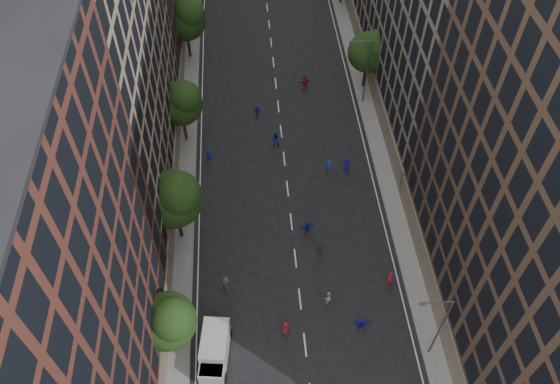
# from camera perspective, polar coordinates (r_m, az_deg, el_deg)

# --- Properties ---
(ground) EXTENTS (240.00, 240.00, 0.00)m
(ground) POSITION_cam_1_polar(r_m,az_deg,el_deg) (65.06, 0.15, 6.07)
(ground) COLOR black
(ground) RESTS_ON ground
(sidewalk_left) EXTENTS (4.00, 105.00, 0.15)m
(sidewalk_left) POSITION_cam_1_polar(r_m,az_deg,el_deg) (70.97, -10.18, 9.70)
(sidewalk_left) COLOR slate
(sidewalk_left) RESTS_ON ground
(sidewalk_right) EXTENTS (4.00, 105.00, 0.15)m
(sidewalk_right) POSITION_cam_1_polar(r_m,az_deg,el_deg) (72.22, 9.37, 10.66)
(sidewalk_right) COLOR slate
(sidewalk_right) RESTS_ON ground
(bldg_left_a) EXTENTS (14.00, 22.00, 30.00)m
(bldg_left_a) POSITION_cam_1_polar(r_m,az_deg,el_deg) (38.16, -26.16, -10.23)
(bldg_left_a) COLOR #542920
(bldg_left_a) RESTS_ON ground
(bldg_left_b) EXTENTS (14.00, 26.00, 34.00)m
(bldg_left_b) POSITION_cam_1_polar(r_m,az_deg,el_deg) (52.56, -21.15, 14.16)
(bldg_left_b) COLOR #987E63
(bldg_left_b) RESTS_ON ground
(tree_left_1) EXTENTS (4.80, 4.80, 8.21)m
(tree_left_1) POSITION_cam_1_polar(r_m,az_deg,el_deg) (45.22, -11.55, -13.02)
(tree_left_1) COLOR black
(tree_left_1) RESTS_ON ground
(tree_left_2) EXTENTS (5.60, 5.60, 9.45)m
(tree_left_2) POSITION_cam_1_polar(r_m,az_deg,el_deg) (51.15, -10.94, -0.58)
(tree_left_2) COLOR black
(tree_left_2) RESTS_ON ground
(tree_left_3) EXTENTS (5.00, 5.00, 8.58)m
(tree_left_3) POSITION_cam_1_polar(r_m,az_deg,el_deg) (61.37, -10.27, 9.24)
(tree_left_3) COLOR black
(tree_left_3) RESTS_ON ground
(tree_left_4) EXTENTS (5.40, 5.40, 9.08)m
(tree_left_4) POSITION_cam_1_polar(r_m,az_deg,el_deg) (74.07, -9.79, 17.48)
(tree_left_4) COLOR black
(tree_left_4) RESTS_ON ground
(tree_right_a) EXTENTS (5.00, 5.00, 8.39)m
(tree_right_a) POSITION_cam_1_polar(r_m,az_deg,el_deg) (69.03, 9.40, 14.40)
(tree_right_a) COLOR black
(tree_right_a) RESTS_ON ground
(streetlamp_near) EXTENTS (2.64, 0.22, 9.06)m
(streetlamp_near) POSITION_cam_1_polar(r_m,az_deg,el_deg) (46.36, 16.28, -13.22)
(streetlamp_near) COLOR #595B60
(streetlamp_near) RESTS_ON ground
(streetlamp_far) EXTENTS (2.64, 0.22, 9.06)m
(streetlamp_far) POSITION_cam_1_polar(r_m,az_deg,el_deg) (66.85, 8.93, 12.64)
(streetlamp_far) COLOR #595B60
(streetlamp_far) RESTS_ON ground
(cargo_van) EXTENTS (2.95, 5.25, 2.67)m
(cargo_van) POSITION_cam_1_polar(r_m,az_deg,el_deg) (48.17, -6.86, -16.05)
(cargo_van) COLOR #B4B4B6
(cargo_van) RESTS_ON ground
(skater_4) EXTENTS (1.13, 0.61, 1.84)m
(skater_4) POSITION_cam_1_polar(r_m,az_deg,el_deg) (49.42, -7.66, -14.43)
(skater_4) COLOR #1648B2
(skater_4) RESTS_ON ground
(skater_5) EXTENTS (1.50, 0.50, 1.61)m
(skater_5) POSITION_cam_1_polar(r_m,az_deg,el_deg) (50.02, 8.50, -13.52)
(skater_5) COLOR #1716B8
(skater_5) RESTS_ON ground
(skater_6) EXTENTS (0.85, 0.60, 1.62)m
(skater_6) POSITION_cam_1_polar(r_m,az_deg,el_deg) (49.34, 0.58, -14.03)
(skater_6) COLOR maroon
(skater_6) RESTS_ON ground
(skater_7) EXTENTS (0.73, 0.53, 1.86)m
(skater_7) POSITION_cam_1_polar(r_m,az_deg,el_deg) (52.59, 11.38, -8.86)
(skater_7) COLOR #AC1C36
(skater_7) RESTS_ON ground
(skater_8) EXTENTS (0.91, 0.79, 1.59)m
(skater_8) POSITION_cam_1_polar(r_m,az_deg,el_deg) (50.92, 5.01, -10.96)
(skater_8) COLOR #B7B8B3
(skater_8) RESTS_ON ground
(skater_9) EXTENTS (1.28, 1.04, 1.73)m
(skater_9) POSITION_cam_1_polar(r_m,az_deg,el_deg) (51.65, -5.68, -9.47)
(skater_9) COLOR #3D3D42
(skater_9) RESTS_ON ground
(skater_10) EXTENTS (0.97, 0.50, 1.59)m
(skater_10) POSITION_cam_1_polar(r_m,az_deg,el_deg) (53.59, 4.14, -6.08)
(skater_10) COLOR #1C5F35
(skater_10) RESTS_ON ground
(skater_11) EXTENTS (1.55, 0.76, 1.60)m
(skater_11) POSITION_cam_1_polar(r_m,az_deg,el_deg) (55.06, 2.84, -3.76)
(skater_11) COLOR #1322A2
(skater_11) RESTS_ON ground
(skater_12) EXTENTS (0.96, 0.77, 1.71)m
(skater_12) POSITION_cam_1_polar(r_m,az_deg,el_deg) (60.90, 6.96, 2.87)
(skater_12) COLOR #18139D
(skater_12) RESTS_ON ground
(skater_13) EXTENTS (0.61, 0.41, 1.64)m
(skater_13) POSITION_cam_1_polar(r_m,az_deg,el_deg) (61.98, -7.46, 3.81)
(skater_13) COLOR #1431A4
(skater_13) RESTS_ON ground
(skater_14) EXTENTS (1.03, 0.86, 1.92)m
(skater_14) POSITION_cam_1_polar(r_m,az_deg,el_deg) (63.08, -0.50, 5.54)
(skater_14) COLOR #13289F
(skater_14) RESTS_ON ground
(skater_15) EXTENTS (1.20, 0.93, 1.63)m
(skater_15) POSITION_cam_1_polar(r_m,az_deg,el_deg) (60.53, 5.17, 2.65)
(skater_15) COLOR #1631B4
(skater_15) RESTS_ON ground
(skater_16) EXTENTS (0.94, 0.50, 1.52)m
(skater_16) POSITION_cam_1_polar(r_m,az_deg,el_deg) (66.94, -2.41, 8.43)
(skater_16) COLOR #171CBD
(skater_16) RESTS_ON ground
(skater_17) EXTENTS (1.88, 0.99, 1.93)m
(skater_17) POSITION_cam_1_polar(r_m,az_deg,el_deg) (70.80, 2.61, 11.35)
(skater_17) COLOR #AF1D30
(skater_17) RESTS_ON ground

